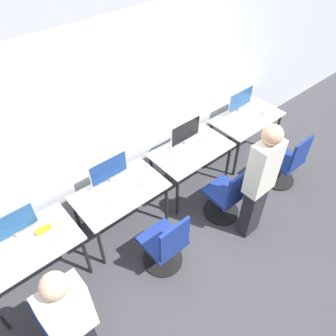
% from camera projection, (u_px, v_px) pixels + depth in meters
% --- Properties ---
extents(ground_plane, '(20.00, 20.00, 0.00)m').
position_uv_depth(ground_plane, '(174.00, 219.00, 4.41)').
color(ground_plane, '#3D3D42').
extents(wall_back, '(12.00, 0.05, 2.80)m').
position_uv_depth(wall_back, '(133.00, 107.00, 3.87)').
color(wall_back, silver).
rests_on(wall_back, ground_plane).
extents(desk_far_left, '(1.08, 0.64, 0.71)m').
position_uv_depth(desk_far_left, '(26.00, 251.00, 3.34)').
color(desk_far_left, silver).
rests_on(desk_far_left, ground_plane).
extents(monitor_far_left, '(0.50, 0.20, 0.38)m').
position_uv_depth(monitor_far_left, '(12.00, 226.00, 3.22)').
color(monitor_far_left, '#B2B2B7').
rests_on(monitor_far_left, desk_far_left).
extents(keyboard_far_left, '(0.37, 0.13, 0.02)m').
position_uv_depth(keyboard_far_left, '(30.00, 256.00, 3.19)').
color(keyboard_far_left, silver).
rests_on(keyboard_far_left, desk_far_left).
extents(mouse_far_left, '(0.06, 0.09, 0.03)m').
position_uv_depth(mouse_far_left, '(56.00, 242.00, 3.30)').
color(mouse_far_left, silver).
rests_on(mouse_far_left, desk_far_left).
extents(office_chair_far_left, '(0.48, 0.48, 0.87)m').
position_uv_depth(office_chair_far_left, '(63.00, 313.00, 3.15)').
color(office_chair_far_left, black).
rests_on(office_chair_far_left, ground_plane).
extents(person_far_left, '(0.36, 0.20, 1.54)m').
position_uv_depth(person_far_left, '(72.00, 322.00, 2.62)').
color(person_far_left, '#232328').
rests_on(person_far_left, ground_plane).
extents(desk_left, '(1.08, 0.64, 0.71)m').
position_uv_depth(desk_left, '(120.00, 196.00, 3.89)').
color(desk_left, silver).
rests_on(desk_left, ground_plane).
extents(monitor_left, '(0.50, 0.20, 0.38)m').
position_uv_depth(monitor_left, '(109.00, 171.00, 3.79)').
color(monitor_left, '#B2B2B7').
rests_on(monitor_left, desk_left).
extents(keyboard_left, '(0.37, 0.13, 0.02)m').
position_uv_depth(keyboard_left, '(125.00, 195.00, 3.77)').
color(keyboard_left, silver).
rests_on(keyboard_left, desk_left).
extents(mouse_left, '(0.06, 0.09, 0.03)m').
position_uv_depth(mouse_left, '(141.00, 183.00, 3.90)').
color(mouse_left, silver).
rests_on(mouse_left, desk_left).
extents(office_chair_left, '(0.48, 0.48, 0.87)m').
position_uv_depth(office_chair_left, '(165.00, 246.00, 3.69)').
color(office_chair_left, black).
rests_on(office_chair_left, ground_plane).
extents(desk_right, '(1.08, 0.64, 0.71)m').
position_uv_depth(desk_right, '(191.00, 154.00, 4.43)').
color(desk_right, silver).
rests_on(desk_right, ground_plane).
extents(monitor_right, '(0.50, 0.20, 0.38)m').
position_uv_depth(monitor_right, '(185.00, 133.00, 4.31)').
color(monitor_right, '#B2B2B7').
rests_on(monitor_right, desk_right).
extents(keyboard_right, '(0.37, 0.13, 0.02)m').
position_uv_depth(keyboard_right, '(195.00, 151.00, 4.33)').
color(keyboard_right, silver).
rests_on(keyboard_right, desk_right).
extents(mouse_right, '(0.06, 0.09, 0.03)m').
position_uv_depth(mouse_right, '(208.00, 142.00, 4.46)').
color(mouse_right, silver).
rests_on(mouse_right, desk_right).
extents(office_chair_right, '(0.48, 0.48, 0.87)m').
position_uv_depth(office_chair_right, '(227.00, 197.00, 4.23)').
color(office_chair_right, black).
rests_on(office_chair_right, ground_plane).
extents(person_right, '(0.36, 0.22, 1.67)m').
position_uv_depth(person_right, '(260.00, 181.00, 3.66)').
color(person_right, '#232328').
rests_on(person_right, ground_plane).
extents(desk_far_right, '(1.08, 0.64, 0.71)m').
position_uv_depth(desk_far_right, '(247.00, 122.00, 4.98)').
color(desk_far_right, silver).
rests_on(desk_far_right, ground_plane).
extents(monitor_far_right, '(0.50, 0.20, 0.38)m').
position_uv_depth(monitor_far_right, '(240.00, 101.00, 4.89)').
color(monitor_far_right, '#B2B2B7').
rests_on(monitor_far_right, desk_far_right).
extents(keyboard_far_right, '(0.37, 0.13, 0.02)m').
position_uv_depth(keyboard_far_right, '(254.00, 120.00, 4.85)').
color(keyboard_far_right, silver).
rests_on(keyboard_far_right, desk_far_right).
extents(mouse_far_right, '(0.06, 0.09, 0.03)m').
position_uv_depth(mouse_far_right, '(264.00, 113.00, 4.98)').
color(mouse_far_right, silver).
rests_on(mouse_far_right, desk_far_right).
extents(office_chair_far_right, '(0.48, 0.48, 0.87)m').
position_uv_depth(office_chair_far_right, '(286.00, 164.00, 4.68)').
color(office_chair_far_right, black).
rests_on(office_chair_far_right, ground_plane).
extents(placard_far_left, '(0.16, 0.03, 0.08)m').
position_uv_depth(placard_far_left, '(44.00, 230.00, 3.38)').
color(placard_far_left, yellow).
rests_on(placard_far_left, desk_far_left).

